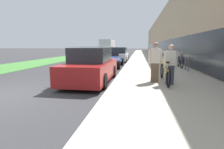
# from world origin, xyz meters

# --- Properties ---
(ground_plane) EXTENTS (220.00, 220.00, 0.00)m
(ground_plane) POSITION_xyz_m (0.00, 0.00, 0.00)
(ground_plane) COLOR #303033
(sidewalk_slab) EXTENTS (4.48, 70.00, 0.13)m
(sidewalk_slab) POSITION_xyz_m (5.33, 21.00, 0.06)
(sidewalk_slab) COLOR #B2AA99
(sidewalk_slab) RESTS_ON ground
(storefront_facade) EXTENTS (10.01, 70.00, 7.12)m
(storefront_facade) POSITION_xyz_m (12.61, 29.00, 3.56)
(storefront_facade) COLOR tan
(storefront_facade) RESTS_ON ground
(lawn_strip) EXTENTS (4.02, 70.00, 0.03)m
(lawn_strip) POSITION_xyz_m (-5.50, 25.00, 0.01)
(lawn_strip) COLOR #3D7533
(lawn_strip) RESTS_ON ground
(tandem_bicycle) EXTENTS (0.52, 2.53, 0.90)m
(tandem_bicycle) POSITION_xyz_m (5.22, 2.23, 0.51)
(tandem_bicycle) COLOR black
(tandem_bicycle) RESTS_ON sidewalk_slab
(person_rider) EXTENTS (0.52, 0.20, 1.53)m
(person_rider) POSITION_xyz_m (5.36, 1.91, 0.89)
(person_rider) COLOR #33384C
(person_rider) RESTS_ON sidewalk_slab
(person_bystander) EXTENTS (0.55, 0.22, 1.62)m
(person_bystander) POSITION_xyz_m (4.81, 2.27, 0.94)
(person_bystander) COLOR brown
(person_bystander) RESTS_ON sidewalk_slab
(bike_rack_hoop) EXTENTS (0.05, 0.60, 0.84)m
(bike_rack_hoop) POSITION_xyz_m (7.03, 5.94, 0.64)
(bike_rack_hoop) COLOR #4C4C51
(bike_rack_hoop) RESTS_ON sidewalk_slab
(cruiser_bike_nearest) EXTENTS (0.52, 1.75, 0.93)m
(cruiser_bike_nearest) POSITION_xyz_m (6.97, 7.52, 0.52)
(cruiser_bike_nearest) COLOR black
(cruiser_bike_nearest) RESTS_ON sidewalk_slab
(cruiser_bike_middle) EXTENTS (0.52, 1.75, 0.84)m
(cruiser_bike_middle) POSITION_xyz_m (7.02, 9.53, 0.48)
(cruiser_bike_middle) COLOR black
(cruiser_bike_middle) RESTS_ON sidewalk_slab
(cruiser_bike_farthest) EXTENTS (0.52, 1.66, 0.83)m
(cruiser_bike_farthest) POSITION_xyz_m (7.13, 11.63, 0.48)
(cruiser_bike_farthest) COLOR black
(cruiser_bike_farthest) RESTS_ON sidewalk_slab
(parked_sedan_curbside) EXTENTS (1.85, 4.23, 1.59)m
(parked_sedan_curbside) POSITION_xyz_m (2.08, 2.52, 0.69)
(parked_sedan_curbside) COLOR maroon
(parked_sedan_curbside) RESTS_ON ground
(vintage_roadster_curbside) EXTENTS (1.78, 4.27, 1.06)m
(vintage_roadster_curbside) POSITION_xyz_m (2.01, 8.16, 0.46)
(vintage_roadster_curbside) COLOR navy
(vintage_roadster_curbside) RESTS_ON ground
(parked_sedan_far) EXTENTS (1.82, 4.07, 1.45)m
(parked_sedan_far) POSITION_xyz_m (2.11, 13.14, 0.66)
(parked_sedan_far) COLOR silver
(parked_sedan_far) RESTS_ON ground
(moving_truck) EXTENTS (2.23, 7.33, 2.76)m
(moving_truck) POSITION_xyz_m (-1.83, 29.03, 1.40)
(moving_truck) COLOR orange
(moving_truck) RESTS_ON ground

